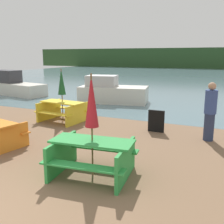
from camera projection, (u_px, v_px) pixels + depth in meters
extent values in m
cube|color=slate|center=(200.00, 76.00, 32.92)|extent=(60.00, 50.00, 0.00)
cube|color=#284723|center=(213.00, 58.00, 50.29)|extent=(80.00, 1.60, 4.00)
cube|color=green|center=(92.00, 141.00, 5.60)|extent=(1.84, 0.90, 0.04)
cube|color=green|center=(82.00, 166.00, 5.16)|extent=(1.79, 0.48, 0.04)
cube|color=green|center=(101.00, 148.00, 6.19)|extent=(1.79, 0.48, 0.04)
cube|color=green|center=(62.00, 155.00, 5.91)|extent=(0.23, 1.38, 0.75)
cube|color=green|center=(126.00, 163.00, 5.46)|extent=(0.23, 1.38, 0.75)
cube|color=orange|center=(9.00, 129.00, 7.87)|extent=(1.72, 0.59, 0.04)
cube|color=orange|center=(7.00, 139.00, 7.05)|extent=(0.32, 1.37, 0.71)
cube|color=yellow|center=(62.00, 102.00, 10.27)|extent=(1.79, 0.86, 0.04)
cube|color=yellow|center=(53.00, 114.00, 9.88)|extent=(1.75, 0.44, 0.04)
cube|color=yellow|center=(71.00, 109.00, 10.82)|extent=(1.75, 0.44, 0.04)
cube|color=yellow|center=(49.00, 110.00, 10.71)|extent=(0.20, 1.38, 0.75)
cube|color=yellow|center=(77.00, 114.00, 10.01)|extent=(0.20, 1.38, 0.75)
cylinder|color=brown|center=(62.00, 95.00, 10.22)|extent=(0.04, 0.04, 2.08)
cone|color=#195128|center=(62.00, 82.00, 10.10)|extent=(0.30, 0.30, 1.00)
cylinder|color=brown|center=(92.00, 126.00, 5.53)|extent=(0.04, 0.04, 2.22)
cone|color=#A81923|center=(92.00, 101.00, 5.41)|extent=(0.29, 0.29, 1.12)
cube|color=beige|center=(114.00, 94.00, 14.54)|extent=(3.94, 2.31, 0.88)
cube|color=#B2B2B2|center=(102.00, 81.00, 14.53)|extent=(1.81, 1.43, 0.60)
cube|color=beige|center=(15.00, 89.00, 17.41)|extent=(4.97, 2.29, 0.77)
cube|color=#333338|center=(6.00, 76.00, 17.72)|extent=(2.25, 1.38, 0.82)
cylinder|color=#283351|center=(209.00, 127.00, 8.02)|extent=(0.30, 0.30, 0.84)
cylinder|color=#334784|center=(211.00, 102.00, 7.86)|extent=(0.36, 0.36, 0.72)
sphere|color=tan|center=(212.00, 86.00, 7.75)|extent=(0.23, 0.23, 0.23)
cube|color=black|center=(156.00, 121.00, 8.92)|extent=(0.55, 0.08, 0.75)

